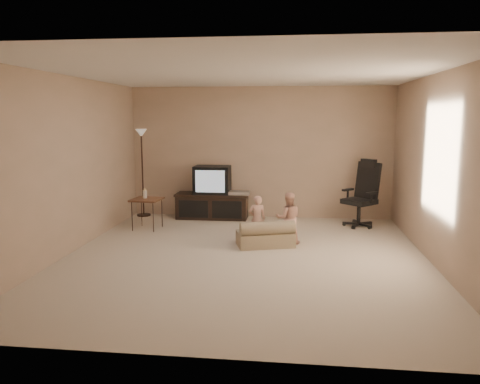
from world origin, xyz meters
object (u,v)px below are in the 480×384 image
object	(u,v)px
floor_lamp	(142,153)
office_chair	(362,202)
child_sofa	(266,236)
side_table	(147,200)
toddler_right	(288,218)
toddler_left	(257,219)
tv_stand	(213,197)

from	to	relation	value
floor_lamp	office_chair	bearing A→B (deg)	-5.55
child_sofa	side_table	bearing A→B (deg)	140.86
office_chair	toddler_right	world-z (taller)	office_chair
toddler_right	child_sofa	bearing A→B (deg)	26.12
office_chair	floor_lamp	bearing A→B (deg)	-141.01
office_chair	toddler_left	size ratio (longest dim) A/B	1.62
toddler_left	toddler_right	bearing A→B (deg)	164.35
tv_stand	side_table	world-z (taller)	tv_stand
toddler_left	office_chair	bearing A→B (deg)	-156.71
floor_lamp	side_table	bearing A→B (deg)	-68.63
child_sofa	toddler_right	bearing A→B (deg)	17.22
side_table	tv_stand	bearing A→B (deg)	45.65
tv_stand	office_chair	distance (m)	2.77
office_chair	toddler_right	bearing A→B (deg)	-89.59
tv_stand	side_table	bearing A→B (deg)	-134.54
side_table	floor_lamp	xyz separation A→B (m)	(-0.41, 1.06, 0.72)
office_chair	child_sofa	distance (m)	2.24
side_table	toddler_right	distance (m)	2.54
floor_lamp	child_sofa	world-z (taller)	floor_lamp
tv_stand	child_sofa	xyz separation A→B (m)	(1.14, -1.88, -0.25)
child_sofa	tv_stand	bearing A→B (deg)	104.68
tv_stand	floor_lamp	bearing A→B (deg)	177.41
floor_lamp	toddler_left	world-z (taller)	floor_lamp
child_sofa	toddler_right	distance (m)	0.46
office_chair	toddler_left	world-z (taller)	office_chair
office_chair	tv_stand	bearing A→B (deg)	-142.60
tv_stand	floor_lamp	xyz separation A→B (m)	(-1.39, 0.06, 0.82)
office_chair	toddler_right	xyz separation A→B (m)	(-1.28, -1.32, -0.03)
toddler_right	floor_lamp	bearing A→B (deg)	-38.69
side_table	toddler_right	xyz separation A→B (m)	(2.45, -0.66, -0.12)
office_chair	side_table	bearing A→B (deg)	-125.47
tv_stand	toddler_right	world-z (taller)	tv_stand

